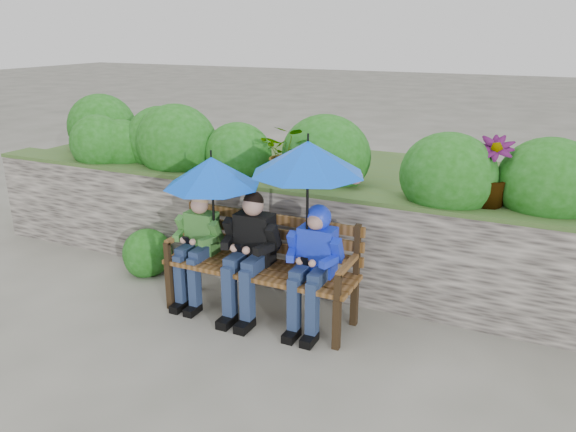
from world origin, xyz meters
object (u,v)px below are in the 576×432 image
at_px(boy_middle, 249,249).
at_px(boy_right, 314,257).
at_px(boy_left, 197,243).
at_px(umbrella_right, 308,158).
at_px(park_bench, 263,259).
at_px(umbrella_left, 212,172).

height_order(boy_middle, boy_right, boy_middle).
distance_m(boy_left, boy_right, 1.15).
bearing_deg(boy_middle, boy_left, 179.05).
relative_size(boy_right, umbrella_right, 1.12).
bearing_deg(boy_middle, boy_right, 1.62).
bearing_deg(boy_left, park_bench, 6.34).
xyz_separation_m(umbrella_left, umbrella_right, (0.91, -0.02, 0.21)).
relative_size(umbrella_left, umbrella_right, 0.89).
bearing_deg(umbrella_left, umbrella_right, -1.02).
bearing_deg(park_bench, boy_middle, -138.38).
distance_m(boy_left, umbrella_right, 1.40).
bearing_deg(park_bench, boy_left, -173.66).
xyz_separation_m(boy_middle, umbrella_right, (0.53, 0.03, 0.85)).
distance_m(boy_middle, umbrella_left, 0.74).
relative_size(park_bench, boy_right, 1.61).
xyz_separation_m(park_bench, umbrella_right, (0.44, -0.05, 0.96)).
height_order(boy_left, boy_right, boy_right).
distance_m(umbrella_left, umbrella_right, 0.94).
relative_size(boy_middle, umbrella_left, 1.31).
relative_size(boy_left, umbrella_right, 1.07).
bearing_deg(umbrella_right, park_bench, 173.79).
bearing_deg(umbrella_left, boy_middle, -7.30).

